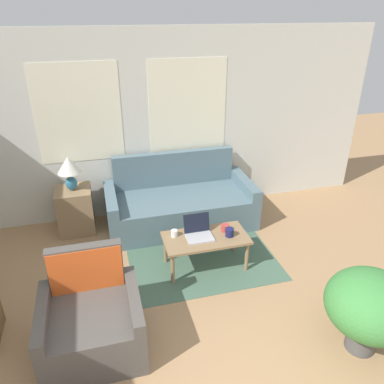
% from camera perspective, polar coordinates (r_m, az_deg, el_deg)
% --- Properties ---
extents(wall_back, '(6.90, 0.06, 2.60)m').
position_cam_1_polar(wall_back, '(5.32, -7.58, 9.83)').
color(wall_back, silver).
rests_on(wall_back, ground_plane).
extents(rug, '(1.77, 2.07, 0.01)m').
position_cam_1_polar(rug, '(5.00, 0.30, -7.65)').
color(rug, '#476651').
rests_on(rug, ground_plane).
extents(couch, '(2.03, 0.94, 0.95)m').
position_cam_1_polar(couch, '(5.33, -1.92, -1.84)').
color(couch, slate).
rests_on(couch, ground_plane).
extents(armchair, '(0.87, 0.79, 0.90)m').
position_cam_1_polar(armchair, '(3.65, -14.98, -18.58)').
color(armchair, '#514C47').
rests_on(armchair, ground_plane).
extents(side_table, '(0.47, 0.47, 0.62)m').
position_cam_1_polar(side_table, '(5.35, -17.32, -2.63)').
color(side_table, '#937551').
rests_on(side_table, ground_plane).
extents(table_lamp, '(0.30, 0.30, 0.47)m').
position_cam_1_polar(table_lamp, '(5.10, -18.24, 3.49)').
color(table_lamp, teal).
rests_on(table_lamp, side_table).
extents(coffee_table, '(0.98, 0.50, 0.41)m').
position_cam_1_polar(coffee_table, '(4.39, 2.10, -7.39)').
color(coffee_table, '#8E704C').
rests_on(coffee_table, ground_plane).
extents(laptop, '(0.31, 0.29, 0.24)m').
position_cam_1_polar(laptop, '(4.35, 1.01, -6.12)').
color(laptop, '#B7B7BC').
rests_on(laptop, coffee_table).
extents(cup_navy, '(0.10, 0.10, 0.10)m').
position_cam_1_polar(cup_navy, '(4.37, 5.75, -6.15)').
color(cup_navy, '#191E4C').
rests_on(cup_navy, coffee_table).
extents(cup_yellow, '(0.08, 0.08, 0.08)m').
position_cam_1_polar(cup_yellow, '(4.36, -2.72, -6.30)').
color(cup_yellow, white).
rests_on(cup_yellow, coffee_table).
extents(cup_white, '(0.10, 0.10, 0.08)m').
position_cam_1_polar(cup_white, '(4.47, 5.07, -5.45)').
color(cup_white, '#B23D38').
rests_on(cup_white, coffee_table).
extents(potted_plant, '(0.77, 0.77, 0.80)m').
position_cam_1_polar(potted_plant, '(3.69, 25.50, -15.40)').
color(potted_plant, '#4C4C4C').
rests_on(potted_plant, ground_plane).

